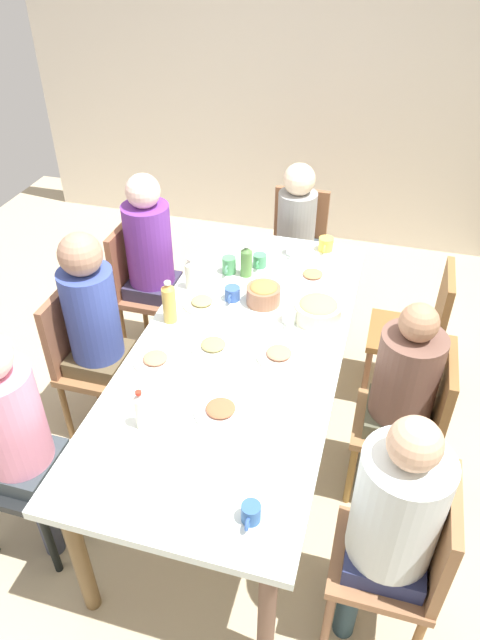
% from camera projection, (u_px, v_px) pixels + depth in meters
% --- Properties ---
extents(ground_plane, '(6.32, 6.32, 0.00)m').
position_uv_depth(ground_plane, '(240.00, 450.00, 3.26)').
color(ground_plane, tan).
extents(wall_left, '(0.12, 5.19, 2.60)m').
position_uv_depth(wall_left, '(332.00, 86.00, 4.55)').
color(wall_left, beige).
rests_on(wall_left, ground_plane).
extents(dining_table, '(2.23, 0.99, 0.78)m').
position_uv_depth(dining_table, '(240.00, 356.00, 2.84)').
color(dining_table, white).
rests_on(dining_table, ground_plane).
extents(chair_0, '(0.40, 0.40, 0.90)m').
position_uv_depth(chair_0, '(419.00, 328.00, 3.34)').
color(chair_0, brown).
rests_on(chair_0, ground_plane).
extents(chair_1, '(0.40, 0.40, 0.90)m').
position_uv_depth(chair_1, '(87.00, 355.00, 3.15)').
color(chair_1, olive).
rests_on(chair_1, ground_plane).
extents(person_1, '(0.30, 0.30, 1.27)m').
position_uv_depth(person_1, '(95.00, 322.00, 2.98)').
color(person_1, brown).
rests_on(person_1, ground_plane).
extents(chair_2, '(0.40, 0.40, 0.90)m').
position_uv_depth(chair_2, '(414.00, 419.00, 2.77)').
color(chair_2, olive).
rests_on(chair_2, ground_plane).
extents(person_2, '(0.30, 0.30, 1.16)m').
position_uv_depth(person_2, '(401.00, 388.00, 2.68)').
color(person_2, '#525142').
rests_on(person_2, ground_plane).
extents(chair_3, '(0.40, 0.40, 0.90)m').
position_uv_depth(chair_3, '(297.00, 246.00, 4.11)').
color(chair_3, olive).
rests_on(chair_3, ground_plane).
extents(person_3, '(0.30, 0.30, 1.15)m').
position_uv_depth(person_3, '(296.00, 230.00, 3.93)').
color(person_3, '#443E47').
rests_on(person_3, ground_plane).
extents(chair_4, '(0.40, 0.40, 0.90)m').
position_uv_depth(chair_4, '(8.00, 458.00, 2.57)').
color(chair_4, black).
rests_on(chair_4, ground_plane).
extents(person_4, '(0.30, 0.30, 1.23)m').
position_uv_depth(person_4, '(14.00, 429.00, 2.42)').
color(person_4, '#3D403E').
rests_on(person_4, ground_plane).
extents(chair_5, '(0.40, 0.40, 0.90)m').
position_uv_depth(chair_5, '(142.00, 283.00, 3.72)').
color(chair_5, brown).
rests_on(chair_5, ground_plane).
extents(person_5, '(0.30, 0.30, 1.26)m').
position_uv_depth(person_5, '(151.00, 253.00, 3.56)').
color(person_5, '#2B2C46').
rests_on(person_5, ground_plane).
extents(chair_6, '(0.40, 0.40, 0.90)m').
position_uv_depth(chair_6, '(407.00, 557.00, 2.19)').
color(chair_6, '#906140').
rests_on(chair_6, ground_plane).
extents(person_6, '(0.32, 0.32, 1.23)m').
position_uv_depth(person_6, '(392.00, 517.00, 2.08)').
color(person_6, '#243B44').
rests_on(person_6, ground_plane).
extents(plate_0, '(0.23, 0.23, 0.04)m').
position_uv_depth(plate_0, '(221.00, 410.00, 2.42)').
color(plate_0, white).
rests_on(plate_0, dining_table).
extents(plate_1, '(0.22, 0.22, 0.04)m').
position_uv_depth(plate_1, '(279.00, 355.00, 2.71)').
color(plate_1, silver).
rests_on(plate_1, dining_table).
extents(plate_2, '(0.22, 0.22, 0.04)m').
position_uv_depth(plate_2, '(213.00, 346.00, 2.76)').
color(plate_2, white).
rests_on(plate_2, dining_table).
extents(plate_3, '(0.21, 0.21, 0.04)m').
position_uv_depth(plate_3, '(155.00, 360.00, 2.68)').
color(plate_3, silver).
rests_on(plate_3, dining_table).
extents(plate_4, '(0.21, 0.21, 0.04)m').
position_uv_depth(plate_4, '(202.00, 303.00, 3.05)').
color(plate_4, beige).
rests_on(plate_4, dining_table).
extents(plate_5, '(0.21, 0.21, 0.04)m').
position_uv_depth(plate_5, '(313.00, 276.00, 3.27)').
color(plate_5, white).
rests_on(plate_5, dining_table).
extents(bowl_0, '(0.18, 0.18, 0.12)m').
position_uv_depth(bowl_0, '(263.00, 293.00, 3.04)').
color(bowl_0, '#98644A').
rests_on(bowl_0, dining_table).
extents(bowl_1, '(0.24, 0.24, 0.11)m').
position_uv_depth(bowl_1, '(318.00, 310.00, 2.93)').
color(bowl_1, beige).
rests_on(bowl_1, dining_table).
extents(cup_0, '(0.12, 0.09, 0.08)m').
position_uv_depth(cup_0, '(293.00, 248.00, 3.46)').
color(cup_0, white).
rests_on(cup_0, dining_table).
extents(cup_1, '(0.11, 0.08, 0.08)m').
position_uv_depth(cup_1, '(260.00, 261.00, 3.35)').
color(cup_1, '#488F62').
rests_on(cup_1, dining_table).
extents(cup_2, '(0.11, 0.08, 0.10)m').
position_uv_depth(cup_2, '(229.00, 265.00, 3.29)').
color(cup_2, '#4C945C').
rests_on(cup_2, dining_table).
extents(cup_3, '(0.11, 0.08, 0.08)m').
position_uv_depth(cup_3, '(290.00, 316.00, 2.92)').
color(cup_3, white).
rests_on(cup_3, dining_table).
extents(cup_4, '(0.11, 0.07, 0.08)m').
position_uv_depth(cup_4, '(251.00, 513.00, 2.00)').
color(cup_4, '#305995').
rests_on(cup_4, dining_table).
extents(cup_5, '(0.13, 0.09, 0.08)m').
position_uv_depth(cup_5, '(326.00, 244.00, 3.50)').
color(cup_5, '#E1BF4B').
rests_on(cup_5, dining_table).
extents(cup_6, '(0.12, 0.08, 0.07)m').
position_uv_depth(cup_6, '(232.00, 294.00, 3.08)').
color(cup_6, '#3759A5').
rests_on(cup_6, dining_table).
extents(bottle_0, '(0.05, 0.05, 0.19)m').
position_uv_depth(bottle_0, '(141.00, 410.00, 2.32)').
color(bottle_0, silver).
rests_on(bottle_0, dining_table).
extents(bottle_1, '(0.07, 0.07, 0.20)m').
position_uv_depth(bottle_1, '(246.00, 261.00, 3.24)').
color(bottle_1, '#50823D').
rests_on(bottle_1, dining_table).
extents(bottle_2, '(0.06, 0.06, 0.19)m').
position_uv_depth(bottle_2, '(190.00, 274.00, 3.14)').
color(bottle_2, '#EAEACA').
rests_on(bottle_2, dining_table).
extents(bottle_3, '(0.07, 0.07, 0.24)m').
position_uv_depth(bottle_3, '(169.00, 303.00, 2.88)').
color(bottle_3, gold).
rests_on(bottle_3, dining_table).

